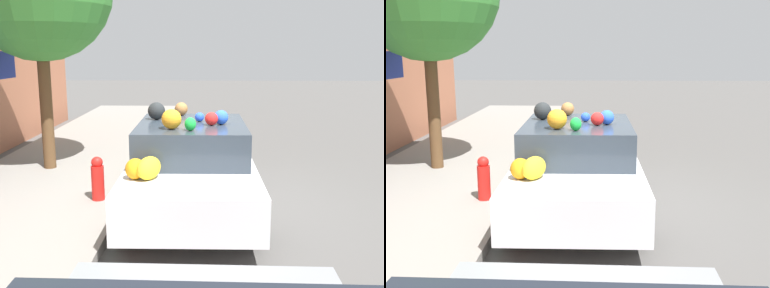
# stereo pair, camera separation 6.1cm
# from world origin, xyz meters

# --- Properties ---
(ground_plane) EXTENTS (60.00, 60.00, 0.00)m
(ground_plane) POSITION_xyz_m (0.00, 0.00, 0.00)
(ground_plane) COLOR #565451
(sidewalk_curb) EXTENTS (24.00, 3.20, 0.15)m
(sidewalk_curb) POSITION_xyz_m (0.00, 2.70, 0.07)
(sidewalk_curb) COLOR gray
(sidewalk_curb) RESTS_ON ground
(fire_hydrant) EXTENTS (0.20, 0.20, 0.70)m
(fire_hydrant) POSITION_xyz_m (-0.13, 1.52, 0.49)
(fire_hydrant) COLOR red
(fire_hydrant) RESTS_ON sidewalk_curb
(art_car) EXTENTS (4.46, 1.89, 1.68)m
(art_car) POSITION_xyz_m (-0.03, 0.05, 0.73)
(art_car) COLOR silver
(art_car) RESTS_ON ground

